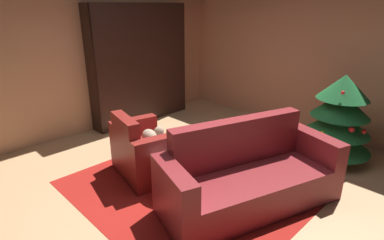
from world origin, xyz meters
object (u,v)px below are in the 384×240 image
Objects in this scene: book_stack_on_table at (178,148)px; bottle_on_table at (180,152)px; coffee_table at (178,155)px; couch_red at (248,178)px; armchair_red at (144,152)px; decorated_tree at (339,118)px; bookshelf_unit at (146,66)px.

bottle_on_table reaches higher than book_stack_on_table.
coffee_table is at bearing -51.45° from book_stack_on_table.
bottle_on_table is (-0.67, -0.42, 0.23)m from couch_red.
decorated_tree is (1.59, 2.25, 0.32)m from armchair_red.
couch_red is 10.36× the size of book_stack_on_table.
decorated_tree reaches higher than book_stack_on_table.
bottle_on_table is at bearing 1.24° from armchair_red.
book_stack_on_table is (2.28, -1.26, -0.54)m from bookshelf_unit.
bookshelf_unit is at bearing 150.98° from coffee_table.
bookshelf_unit is 3.04× the size of coffee_table.
bookshelf_unit is at bearing 151.10° from book_stack_on_table.
decorated_tree is (1.07, 2.11, 0.12)m from book_stack_on_table.
bookshelf_unit is 2.37m from armchair_red.
couch_red is at bearing -17.07° from bookshelf_unit.
decorated_tree is (3.35, 0.86, -0.41)m from bookshelf_unit.
book_stack_on_table is at bearing 143.66° from bottle_on_table.
armchair_red is at bearing -164.84° from book_stack_on_table.
decorated_tree reaches higher than coffee_table.
book_stack_on_table is at bearing 128.55° from coffee_table.
couch_red is 9.38× the size of bottle_on_table.
couch_red is 0.91m from book_stack_on_table.
couch_red is (1.36, 0.44, 0.00)m from armchair_red.
bookshelf_unit is 9.33× the size of bottle_on_table.
decorated_tree is (1.07, 2.13, 0.22)m from coffee_table.
decorated_tree is at bearing 54.80° from armchair_red.
book_stack_on_table is at bearing -116.94° from decorated_tree.
armchair_red is 0.55m from coffee_table.
decorated_tree is at bearing 14.30° from bookshelf_unit.
bookshelf_unit is 1.00× the size of couch_red.
coffee_table is 0.09m from book_stack_on_table.
decorated_tree reaches higher than bottle_on_table.
bookshelf_unit is 1.73× the size of decorated_tree.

